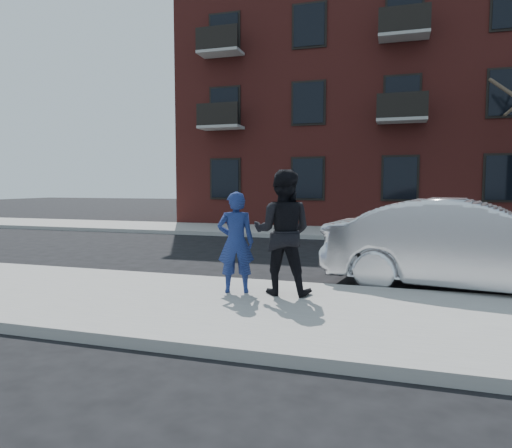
% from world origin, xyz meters
% --- Properties ---
extents(ground, '(100.00, 100.00, 0.00)m').
position_xyz_m(ground, '(0.00, 0.00, 0.00)').
color(ground, black).
rests_on(ground, ground).
extents(near_sidewalk, '(50.00, 3.50, 0.15)m').
position_xyz_m(near_sidewalk, '(0.00, -0.25, 0.07)').
color(near_sidewalk, gray).
rests_on(near_sidewalk, ground).
extents(near_curb, '(50.00, 0.10, 0.15)m').
position_xyz_m(near_curb, '(0.00, 1.55, 0.07)').
color(near_curb, '#999691').
rests_on(near_curb, ground).
extents(far_sidewalk, '(50.00, 3.50, 0.15)m').
position_xyz_m(far_sidewalk, '(0.00, 11.25, 0.07)').
color(far_sidewalk, gray).
rests_on(far_sidewalk, ground).
extents(far_curb, '(50.00, 0.10, 0.15)m').
position_xyz_m(far_curb, '(0.00, 9.45, 0.07)').
color(far_curb, '#999691').
rests_on(far_curb, ground).
extents(apartment_building, '(24.30, 10.30, 12.30)m').
position_xyz_m(apartment_building, '(2.00, 18.00, 6.16)').
color(apartment_building, maroon).
rests_on(apartment_building, ground).
extents(silver_sedan, '(5.33, 2.59, 1.68)m').
position_xyz_m(silver_sedan, '(1.27, 2.30, 0.84)').
color(silver_sedan, silver).
rests_on(silver_sedan, ground).
extents(man_hoodie, '(0.71, 0.58, 1.68)m').
position_xyz_m(man_hoodie, '(-2.56, 0.50, 0.99)').
color(man_hoodie, navy).
rests_on(man_hoodie, near_sidewalk).
extents(man_peacoat, '(1.03, 0.83, 2.04)m').
position_xyz_m(man_peacoat, '(-1.79, 0.63, 1.17)').
color(man_peacoat, black).
rests_on(man_peacoat, near_sidewalk).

